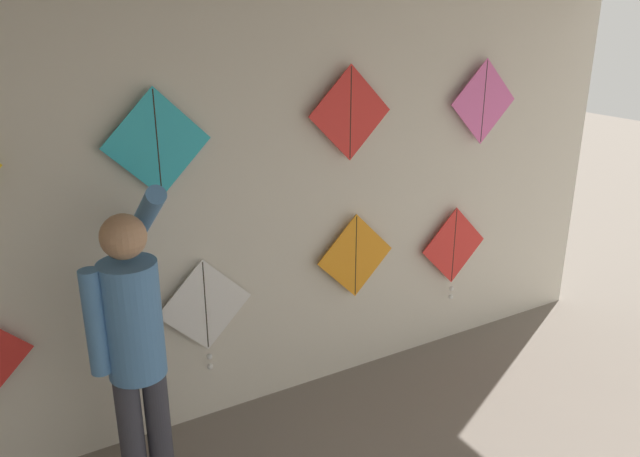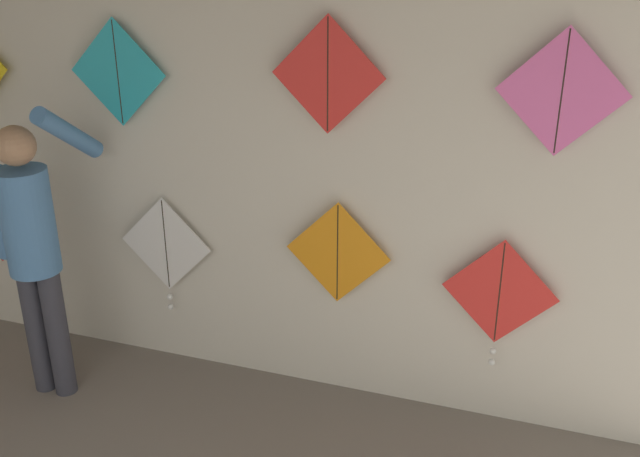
% 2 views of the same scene
% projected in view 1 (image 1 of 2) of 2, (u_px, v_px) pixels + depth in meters
% --- Properties ---
extents(back_panel, '(5.76, 0.06, 2.80)m').
position_uv_depth(back_panel, '(261.00, 196.00, 3.80)').
color(back_panel, beige).
rests_on(back_panel, ground).
extents(shopkeeper, '(0.44, 0.60, 1.72)m').
position_uv_depth(shopkeeper, '(134.00, 340.00, 3.02)').
color(shopkeeper, '#383842').
rests_on(shopkeeper, ground).
extents(kite_1, '(0.59, 0.04, 0.73)m').
position_uv_depth(kite_1, '(206.00, 309.00, 3.73)').
color(kite_1, white).
extents(kite_2, '(0.59, 0.01, 0.59)m').
position_uv_depth(kite_2, '(356.00, 256.00, 4.19)').
color(kite_2, orange).
extents(kite_3, '(0.59, 0.04, 0.73)m').
position_uv_depth(kite_3, '(454.00, 249.00, 4.64)').
color(kite_3, red).
extents(kite_5, '(0.59, 0.01, 0.59)m').
position_uv_depth(kite_5, '(157.00, 143.00, 3.29)').
color(kite_5, '#28B2C6').
extents(kite_6, '(0.59, 0.01, 0.59)m').
position_uv_depth(kite_6, '(350.00, 113.00, 3.84)').
color(kite_6, red).
extents(kite_7, '(0.59, 0.01, 0.59)m').
position_uv_depth(kite_7, '(484.00, 102.00, 4.36)').
color(kite_7, pink).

